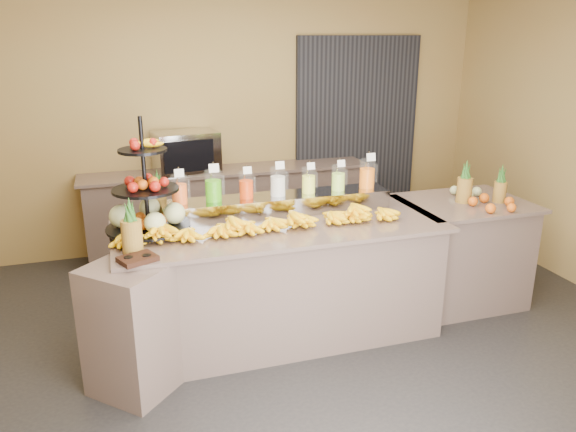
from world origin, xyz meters
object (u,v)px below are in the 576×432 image
pitcher_tray (278,204)px  right_fruit_pile (486,197)px  oven_warmer (186,152)px  banana_heap (262,221)px  fruit_stand (152,204)px  condiment_caddy (138,259)px

pitcher_tray → right_fruit_pile: size_ratio=4.54×
oven_warmer → banana_heap: bearing=-89.9°
fruit_stand → condiment_caddy: size_ratio=3.78×
condiment_caddy → oven_warmer: bearing=74.8°
banana_heap → right_fruit_pile: 1.98m
banana_heap → fruit_stand: 0.80m
condiment_caddy → right_fruit_pile: right_fruit_pile is taller
fruit_stand → oven_warmer: size_ratio=1.33×
banana_heap → right_fruit_pile: right_fruit_pile is taller
pitcher_tray → condiment_caddy: pitcher_tray is taller
pitcher_tray → right_fruit_pile: right_fruit_pile is taller
banana_heap → oven_warmer: bearing=97.6°
pitcher_tray → right_fruit_pile: (1.75, -0.32, -0.01)m
condiment_caddy → right_fruit_pile: 2.92m
banana_heap → oven_warmer: (-0.27, 2.02, 0.14)m
pitcher_tray → oven_warmer: oven_warmer is taller
right_fruit_pile → condiment_caddy: bearing=-172.6°
pitcher_tray → right_fruit_pile: 1.77m
banana_heap → pitcher_tray: bearing=56.7°
pitcher_tray → condiment_caddy: 1.34m
condiment_caddy → oven_warmer: oven_warmer is taller
banana_heap → fruit_stand: fruit_stand is taller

